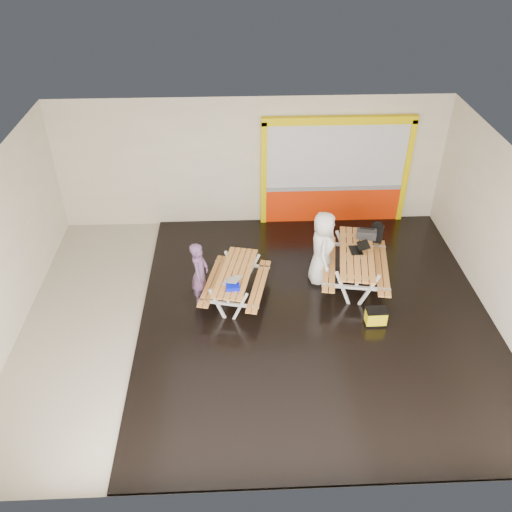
{
  "coord_description": "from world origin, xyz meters",
  "views": [
    {
      "loc": [
        -0.41,
        -8.69,
        7.74
      ],
      "look_at": [
        0.0,
        0.9,
        1.0
      ],
      "focal_mm": 37.65,
      "sensor_mm": 36.0,
      "label": 1
    }
  ],
  "objects_px": {
    "person_left": "(200,274)",
    "toolbox": "(366,234)",
    "picnic_table_left": "(236,278)",
    "laptop_left": "(232,281)",
    "person_right": "(322,248)",
    "blue_pouch": "(233,287)",
    "picnic_table_right": "(356,260)",
    "laptop_right": "(359,248)",
    "fluke_bag": "(376,317)",
    "backpack": "(377,232)",
    "dark_case": "(333,279)"
  },
  "relations": [
    {
      "from": "picnic_table_right",
      "to": "picnic_table_left",
      "type": "bearing_deg",
      "value": -170.26
    },
    {
      "from": "person_right",
      "to": "toolbox",
      "type": "height_order",
      "value": "person_right"
    },
    {
      "from": "toolbox",
      "to": "laptop_right",
      "type": "bearing_deg",
      "value": -118.94
    },
    {
      "from": "person_right",
      "to": "picnic_table_left",
      "type": "bearing_deg",
      "value": 113.64
    },
    {
      "from": "person_right",
      "to": "laptop_left",
      "type": "distance_m",
      "value": 2.29
    },
    {
      "from": "blue_pouch",
      "to": "fluke_bag",
      "type": "bearing_deg",
      "value": -8.2
    },
    {
      "from": "picnic_table_left",
      "to": "picnic_table_right",
      "type": "xyz_separation_m",
      "value": [
        2.74,
        0.47,
        0.08
      ]
    },
    {
      "from": "person_left",
      "to": "toolbox",
      "type": "relative_size",
      "value": 3.11
    },
    {
      "from": "picnic_table_left",
      "to": "laptop_right",
      "type": "xyz_separation_m",
      "value": [
        2.79,
        0.56,
        0.34
      ]
    },
    {
      "from": "person_right",
      "to": "fluke_bag",
      "type": "bearing_deg",
      "value": -143.28
    },
    {
      "from": "picnic_table_right",
      "to": "laptop_right",
      "type": "xyz_separation_m",
      "value": [
        0.05,
        0.09,
        0.26
      ]
    },
    {
      "from": "toolbox",
      "to": "backpack",
      "type": "xyz_separation_m",
      "value": [
        0.35,
        0.34,
        -0.18
      ]
    },
    {
      "from": "backpack",
      "to": "blue_pouch",
      "type": "bearing_deg",
      "value": -150.38
    },
    {
      "from": "person_right",
      "to": "fluke_bag",
      "type": "height_order",
      "value": "person_right"
    },
    {
      "from": "person_left",
      "to": "backpack",
      "type": "distance_m",
      "value": 4.45
    },
    {
      "from": "blue_pouch",
      "to": "dark_case",
      "type": "bearing_deg",
      "value": 23.82
    },
    {
      "from": "person_left",
      "to": "laptop_left",
      "type": "relative_size",
      "value": 3.23
    },
    {
      "from": "picnic_table_left",
      "to": "laptop_left",
      "type": "relative_size",
      "value": 4.51
    },
    {
      "from": "person_right",
      "to": "blue_pouch",
      "type": "distance_m",
      "value": 2.37
    },
    {
      "from": "laptop_right",
      "to": "fluke_bag",
      "type": "distance_m",
      "value": 1.71
    },
    {
      "from": "person_right",
      "to": "person_left",
      "type": "bearing_deg",
      "value": 110.38
    },
    {
      "from": "backpack",
      "to": "picnic_table_right",
      "type": "bearing_deg",
      "value": -126.0
    },
    {
      "from": "person_left",
      "to": "dark_case",
      "type": "distance_m",
      "value": 3.16
    },
    {
      "from": "dark_case",
      "to": "picnic_table_right",
      "type": "bearing_deg",
      "value": 2.05
    },
    {
      "from": "picnic_table_right",
      "to": "blue_pouch",
      "type": "bearing_deg",
      "value": -159.53
    },
    {
      "from": "person_left",
      "to": "fluke_bag",
      "type": "height_order",
      "value": "person_left"
    },
    {
      "from": "picnic_table_left",
      "to": "toolbox",
      "type": "xyz_separation_m",
      "value": [
        3.08,
        1.07,
        0.39
      ]
    },
    {
      "from": "laptop_left",
      "to": "picnic_table_left",
      "type": "bearing_deg",
      "value": 77.54
    },
    {
      "from": "blue_pouch",
      "to": "toolbox",
      "type": "xyz_separation_m",
      "value": [
        3.14,
        1.65,
        0.17
      ]
    },
    {
      "from": "laptop_left",
      "to": "toolbox",
      "type": "relative_size",
      "value": 0.96
    },
    {
      "from": "laptop_right",
      "to": "blue_pouch",
      "type": "relative_size",
      "value": 1.52
    },
    {
      "from": "picnic_table_right",
      "to": "fluke_bag",
      "type": "height_order",
      "value": "picnic_table_right"
    },
    {
      "from": "picnic_table_left",
      "to": "laptop_left",
      "type": "xyz_separation_m",
      "value": [
        -0.08,
        -0.37,
        0.23
      ]
    },
    {
      "from": "laptop_left",
      "to": "person_left",
      "type": "bearing_deg",
      "value": 156.24
    },
    {
      "from": "picnic_table_right",
      "to": "person_right",
      "type": "xyz_separation_m",
      "value": [
        -0.76,
        0.14,
        0.25
      ]
    },
    {
      "from": "dark_case",
      "to": "picnic_table_left",
      "type": "bearing_deg",
      "value": -168.7
    },
    {
      "from": "picnic_table_left",
      "to": "backpack",
      "type": "relative_size",
      "value": 4.23
    },
    {
      "from": "person_left",
      "to": "laptop_right",
      "type": "xyz_separation_m",
      "value": [
        3.57,
        0.63,
        0.13
      ]
    },
    {
      "from": "picnic_table_right",
      "to": "person_left",
      "type": "xyz_separation_m",
      "value": [
        -3.52,
        -0.54,
        0.13
      ]
    },
    {
      "from": "person_left",
      "to": "dark_case",
      "type": "bearing_deg",
      "value": -68.61
    },
    {
      "from": "laptop_left",
      "to": "laptop_right",
      "type": "height_order",
      "value": "laptop_right"
    },
    {
      "from": "person_left",
      "to": "person_right",
      "type": "relative_size",
      "value": 0.83
    },
    {
      "from": "picnic_table_left",
      "to": "laptop_right",
      "type": "bearing_deg",
      "value": 11.27
    },
    {
      "from": "person_left",
      "to": "toolbox",
      "type": "distance_m",
      "value": 4.02
    },
    {
      "from": "picnic_table_left",
      "to": "toolbox",
      "type": "height_order",
      "value": "toolbox"
    },
    {
      "from": "person_right",
      "to": "toolbox",
      "type": "xyz_separation_m",
      "value": [
        1.1,
        0.46,
        0.06
      ]
    },
    {
      "from": "picnic_table_right",
      "to": "fluke_bag",
      "type": "xyz_separation_m",
      "value": [
        0.18,
        -1.48,
        -0.42
      ]
    },
    {
      "from": "dark_case",
      "to": "fluke_bag",
      "type": "xyz_separation_m",
      "value": [
        0.65,
        -1.46,
        0.1
      ]
    },
    {
      "from": "dark_case",
      "to": "person_right",
      "type": "bearing_deg",
      "value": 151.93
    },
    {
      "from": "person_left",
      "to": "laptop_right",
      "type": "relative_size",
      "value": 3.53
    }
  ]
}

